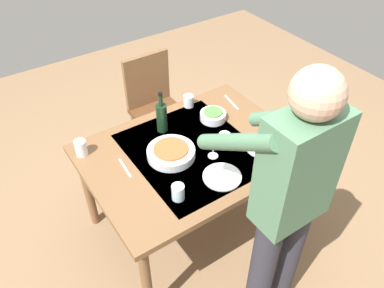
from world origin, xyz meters
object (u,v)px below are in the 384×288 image
person_server (287,200)px  dinner_plate_near (222,177)px  dinner_plate_far (263,146)px  serving_bowl_pasta (171,152)px  wine_glass_left (214,144)px  water_cup_near_left (189,101)px  side_bowl_salad (213,115)px  wine_glass_right (298,137)px  chair_near (154,102)px  wine_bottle (162,117)px  dining_table (192,159)px  water_cup_far_left (81,148)px  water_cup_near_right (178,192)px  water_cup_far_right (224,141)px

person_server → dinner_plate_near: (0.03, -0.46, -0.21)m
dinner_plate_far → serving_bowl_pasta: bearing=-25.6°
wine_glass_left → dinner_plate_near: bearing=70.0°
water_cup_near_left → dinner_plate_near: water_cup_near_left is taller
water_cup_near_left → dinner_plate_far: (-0.14, 0.65, -0.04)m
water_cup_near_left → side_bowl_salad: bearing=102.7°
person_server → wine_glass_left: bearing=-93.1°
wine_glass_right → dinner_plate_far: wine_glass_right is taller
chair_near → wine_glass_right: (-0.34, 1.25, 0.32)m
person_server → wine_bottle: size_ratio=5.71×
dining_table → wine_glass_left: size_ratio=8.86×
dinner_plate_far → dining_table: bearing=-30.6°
dining_table → dinner_plate_near: bearing=92.1°
wine_glass_right → dining_table: bearing=-33.8°
dining_table → chair_near: chair_near is taller
wine_glass_right → water_cup_far_left: wine_glass_right is taller
person_server → wine_glass_right: (-0.50, -0.39, -0.12)m
dining_table → water_cup_far_left: size_ratio=12.75×
wine_glass_right → water_cup_near_left: 0.84m
wine_glass_left → wine_bottle: bearing=-72.5°
water_cup_near_left → side_bowl_salad: (-0.05, 0.23, -0.01)m
water_cup_near_right → side_bowl_salad: 0.76m
wine_glass_right → water_cup_near_left: wine_glass_right is taller
wine_bottle → dinner_plate_near: size_ratio=1.29×
person_server → water_cup_near_right: 0.60m
chair_near → water_cup_near_right: (0.50, 1.17, 0.26)m
wine_glass_right → side_bowl_salad: size_ratio=0.84×
chair_near → water_cup_far_right: 1.01m
water_cup_near_right → water_cup_far_left: water_cup_far_left is taller
serving_bowl_pasta → dinner_plate_far: size_ratio=1.30×
water_cup_near_left → person_server: bearing=79.9°
water_cup_far_right → dinner_plate_far: water_cup_far_right is taller
serving_bowl_pasta → dinner_plate_far: (-0.53, 0.26, -0.03)m
wine_bottle → water_cup_far_right: wine_bottle is taller
wine_bottle → wine_glass_right: (-0.60, 0.65, -0.01)m
chair_near → wine_glass_right: size_ratio=6.03×
wine_glass_left → side_bowl_salad: size_ratio=0.84×
wine_glass_left → dinner_plate_near: 0.21m
person_server → wine_bottle: 1.05m
dining_table → dinner_plate_far: size_ratio=5.82×
dinner_plate_far → water_cup_far_right: bearing=-34.7°
dining_table → wine_glass_right: size_ratio=8.86×
wine_glass_left → water_cup_near_right: size_ratio=1.59×
person_server → dinner_plate_near: bearing=-86.1°
wine_glass_right → dinner_plate_near: (0.54, -0.07, -0.10)m
water_cup_far_right → serving_bowl_pasta: bearing=-19.1°
person_server → water_cup_near_left: 1.21m
chair_near → dinner_plate_near: (0.20, 1.18, 0.22)m
person_server → water_cup_near_right: person_server is taller
water_cup_near_right → serving_bowl_pasta: size_ratio=0.32×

